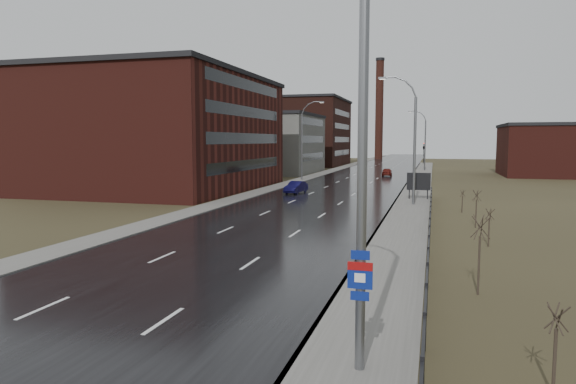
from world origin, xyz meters
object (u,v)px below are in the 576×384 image
Objects in this scene: streetlight_main at (349,128)px; billboard at (419,182)px; car_far at (387,172)px; car_near at (296,188)px.

streetlight_main reaches higher than billboard.
car_near is at bearing 73.62° from car_far.
car_near is at bearing 165.27° from billboard.
car_near is 30.81m from car_far.
car_near is (-13.05, 3.43, -1.16)m from billboard.
billboard is (0.63, 38.25, -4.26)m from streetlight_main.
streetlight_main is 43.83m from car_near.
car_far is at bearing 94.18° from streetlight_main.
streetlight_main is 38.49m from billboard.
car_far reaches higher than car_near.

